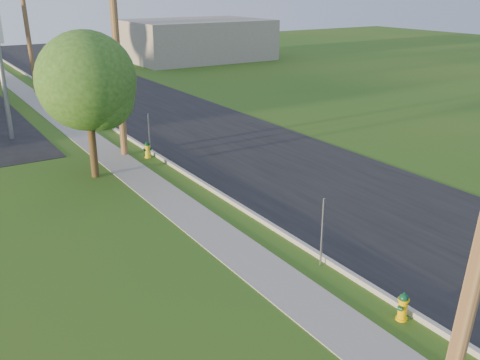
% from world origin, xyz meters
% --- Properties ---
extents(ground_plane, '(140.00, 140.00, 0.00)m').
position_xyz_m(ground_plane, '(0.00, 0.00, 0.00)').
color(ground_plane, '#285718').
rests_on(ground_plane, ground).
extents(road, '(8.00, 120.00, 0.02)m').
position_xyz_m(road, '(4.50, 10.00, 0.01)').
color(road, black).
rests_on(road, ground).
extents(curb, '(0.15, 120.00, 0.15)m').
position_xyz_m(curb, '(0.50, 10.00, 0.07)').
color(curb, '#A7A599').
rests_on(curb, ground).
extents(sidewalk, '(1.50, 120.00, 0.03)m').
position_xyz_m(sidewalk, '(-1.25, 10.00, 0.01)').
color(sidewalk, gray).
rests_on(sidewalk, ground).
extents(utility_pole_mid, '(1.40, 0.32, 9.80)m').
position_xyz_m(utility_pole_mid, '(-0.60, 17.00, 4.95)').
color(utility_pole_mid, brown).
rests_on(utility_pole_mid, ground).
extents(utility_pole_far, '(1.40, 0.32, 9.50)m').
position_xyz_m(utility_pole_far, '(-0.60, 35.00, 4.80)').
color(utility_pole_far, brown).
rests_on(utility_pole_far, ground).
extents(sign_post_near, '(0.05, 0.04, 2.00)m').
position_xyz_m(sign_post_near, '(0.25, 4.20, 1.00)').
color(sign_post_near, gray).
rests_on(sign_post_near, ground).
extents(sign_post_mid, '(0.05, 0.04, 2.00)m').
position_xyz_m(sign_post_mid, '(0.25, 16.00, 1.00)').
color(sign_post_mid, gray).
rests_on(sign_post_mid, ground).
extents(sign_post_far, '(0.05, 0.04, 2.00)m').
position_xyz_m(sign_post_far, '(0.25, 28.20, 1.00)').
color(sign_post_far, gray).
rests_on(sign_post_far, ground).
extents(distant_building, '(14.00, 10.00, 4.00)m').
position_xyz_m(distant_building, '(18.00, 45.00, 2.00)').
color(distant_building, gray).
rests_on(distant_building, ground).
extents(tree_verge, '(3.83, 3.83, 5.80)m').
position_xyz_m(tree_verge, '(-2.60, 14.67, 3.73)').
color(tree_verge, '#3D2D18').
rests_on(tree_verge, ground).
extents(hydrant_near, '(0.38, 0.33, 0.72)m').
position_xyz_m(hydrant_near, '(0.16, 1.21, 0.35)').
color(hydrant_near, '#EFB700').
rests_on(hydrant_near, ground).
extents(hydrant_mid, '(0.39, 0.34, 0.75)m').
position_xyz_m(hydrant_mid, '(0.10, 15.96, 0.37)').
color(hydrant_mid, yellow).
rests_on(hydrant_mid, ground).
extents(hydrant_far, '(0.39, 0.35, 0.77)m').
position_xyz_m(hydrant_far, '(-0.07, 26.97, 0.38)').
color(hydrant_far, yellow).
rests_on(hydrant_far, ground).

